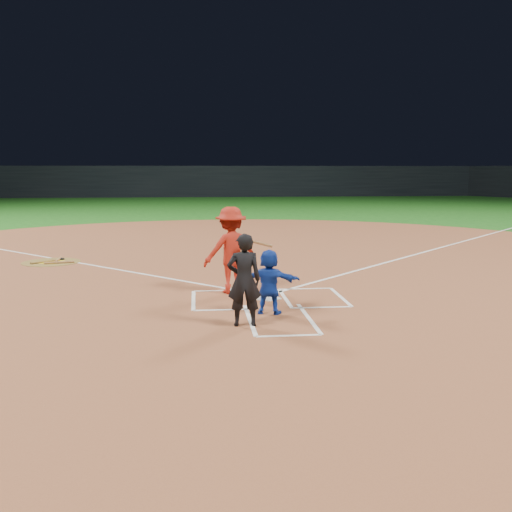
{
  "coord_description": "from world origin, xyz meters",
  "views": [
    {
      "loc": [
        -1.5,
        -11.85,
        2.73
      ],
      "look_at": [
        -0.3,
        -0.4,
        1.0
      ],
      "focal_mm": 40.0,
      "sensor_mm": 36.0,
      "label": 1
    }
  ],
  "objects": [
    {
      "name": "on_deck_bat_a",
      "position": [
        -5.69,
        5.77,
        0.05
      ],
      "size": [
        0.08,
        0.84,
        0.06
      ],
      "primitive_type": "cylinder",
      "rotation": [
        1.57,
        0.0,
        0.02
      ],
      "color": "#A86F3D",
      "rests_on": "on_deck_circle"
    },
    {
      "name": "batter_at_plate",
      "position": [
        -0.74,
        0.69,
        0.98
      ],
      "size": [
        1.65,
        1.03,
        1.93
      ],
      "color": "#A81F12",
      "rests_on": "home_plate_dirt"
    },
    {
      "name": "bat_weight_donut",
      "position": [
        -5.64,
        5.92,
        0.05
      ],
      "size": [
        0.19,
        0.19,
        0.05
      ],
      "primitive_type": "torus",
      "color": "black",
      "rests_on": "on_deck_circle"
    },
    {
      "name": "on_deck_bat_b",
      "position": [
        -6.04,
        5.42,
        0.05
      ],
      "size": [
        0.64,
        0.63,
        0.06
      ],
      "primitive_type": "cylinder",
      "rotation": [
        1.57,
        0.0,
        -0.79
      ],
      "color": "olive",
      "rests_on": "on_deck_circle"
    },
    {
      "name": "home_plate",
      "position": [
        0.0,
        0.0,
        0.02
      ],
      "size": [
        0.6,
        0.6,
        0.02
      ],
      "primitive_type": "cylinder",
      "rotation": [
        0.0,
        0.0,
        3.14
      ],
      "color": "silver",
      "rests_on": "home_plate_dirt"
    },
    {
      "name": "stadium_wall_far",
      "position": [
        0.0,
        48.0,
        1.6
      ],
      "size": [
        80.0,
        1.2,
        3.2
      ],
      "primitive_type": "cube",
      "color": "black",
      "rests_on": "ground"
    },
    {
      "name": "chalk_markings",
      "position": [
        0.0,
        5.29,
        0.01
      ],
      "size": [
        28.35,
        17.32,
        0.01
      ],
      "color": "white",
      "rests_on": "home_plate_dirt"
    },
    {
      "name": "umpire",
      "position": [
        -0.69,
        -2.09,
        0.83
      ],
      "size": [
        0.6,
        0.4,
        1.64
      ],
      "primitive_type": "imported",
      "rotation": [
        0.0,
        0.0,
        3.16
      ],
      "color": "black",
      "rests_on": "home_plate_dirt"
    },
    {
      "name": "on_deck_bat_c",
      "position": [
        -5.54,
        5.22,
        0.05
      ],
      "size": [
        0.83,
        0.26,
        0.06
      ],
      "primitive_type": "cylinder",
      "rotation": [
        1.57,
        0.0,
        1.81
      ],
      "color": "#996538",
      "rests_on": "on_deck_circle"
    },
    {
      "name": "home_plate_dirt",
      "position": [
        0.0,
        6.0,
        0.01
      ],
      "size": [
        28.0,
        28.0,
        0.01
      ],
      "primitive_type": "cylinder",
      "color": "brown",
      "rests_on": "ground"
    },
    {
      "name": "ground",
      "position": [
        0.0,
        0.0,
        0.0
      ],
      "size": [
        120.0,
        120.0,
        0.0
      ],
      "primitive_type": "plane",
      "color": "#175615",
      "rests_on": "ground"
    },
    {
      "name": "on_deck_logo",
      "position": [
        -5.84,
        5.52,
        0.02
      ],
      "size": [
        0.8,
        0.8,
        0.0
      ],
      "primitive_type": "cylinder",
      "color": "yellow",
      "rests_on": "on_deck_circle"
    },
    {
      "name": "catcher",
      "position": [
        -0.14,
        -1.28,
        0.64
      ],
      "size": [
        1.22,
        0.69,
        1.25
      ],
      "primitive_type": "imported",
      "rotation": [
        0.0,
        0.0,
        2.85
      ],
      "color": "#1538AC",
      "rests_on": "home_plate_dirt"
    },
    {
      "name": "on_deck_circle",
      "position": [
        -5.84,
        5.52,
        0.02
      ],
      "size": [
        1.7,
        1.7,
        0.01
      ],
      "primitive_type": "cylinder",
      "color": "brown",
      "rests_on": "home_plate_dirt"
    }
  ]
}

